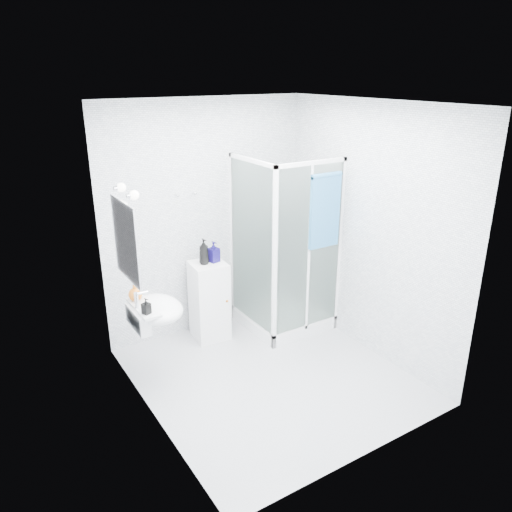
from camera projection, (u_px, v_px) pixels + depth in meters
room at (272, 253)px, 4.50m from camera, size 2.40×2.60×2.60m
shower_enclosure at (282, 292)px, 5.74m from camera, size 0.90×0.95×2.00m
wall_basin at (154, 310)px, 4.54m from camera, size 0.46×0.56×0.35m
mirror at (126, 241)px, 4.19m from camera, size 0.02×0.60×0.70m
vanity_lights at (127, 191)px, 4.07m from camera, size 0.10×0.40×0.08m
wall_hooks at (186, 194)px, 5.26m from camera, size 0.23×0.06×0.03m
storage_cabinet at (209, 301)px, 5.53m from camera, size 0.40×0.41×0.89m
hand_towel at (325, 209)px, 5.17m from camera, size 0.37×0.05×0.79m
shampoo_bottle_a at (204, 252)px, 5.32m from camera, size 0.12×0.12×0.28m
shampoo_bottle_b at (214, 252)px, 5.39m from camera, size 0.12×0.12×0.23m
soap_dispenser_orange at (135, 292)px, 4.56m from camera, size 0.16×0.16×0.16m
soap_dispenser_black at (146, 306)px, 4.31m from camera, size 0.08×0.09×0.14m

